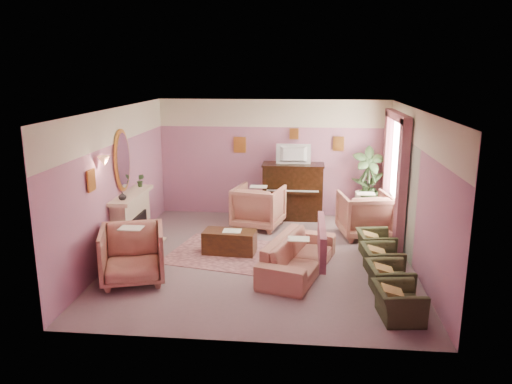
# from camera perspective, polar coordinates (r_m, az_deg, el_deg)

# --- Properties ---
(floor) EXTENTS (5.50, 6.00, 0.01)m
(floor) POSITION_cam_1_polar(r_m,az_deg,el_deg) (9.55, 0.70, -7.56)
(floor) COLOR slate
(floor) RESTS_ON ground
(ceiling) EXTENTS (5.50, 6.00, 0.01)m
(ceiling) POSITION_cam_1_polar(r_m,az_deg,el_deg) (8.92, 0.75, 9.43)
(ceiling) COLOR #EDE7C7
(ceiling) RESTS_ON wall_back
(wall_back) EXTENTS (5.50, 0.02, 2.80)m
(wall_back) POSITION_cam_1_polar(r_m,az_deg,el_deg) (12.07, 1.95, 3.89)
(wall_back) COLOR gray
(wall_back) RESTS_ON floor
(wall_front) EXTENTS (5.50, 0.02, 2.80)m
(wall_front) POSITION_cam_1_polar(r_m,az_deg,el_deg) (6.27, -1.64, -5.61)
(wall_front) COLOR gray
(wall_front) RESTS_ON floor
(wall_left) EXTENTS (0.02, 6.00, 2.80)m
(wall_left) POSITION_cam_1_polar(r_m,az_deg,el_deg) (9.76, -15.59, 0.98)
(wall_left) COLOR gray
(wall_left) RESTS_ON floor
(wall_right) EXTENTS (0.02, 6.00, 2.80)m
(wall_right) POSITION_cam_1_polar(r_m,az_deg,el_deg) (9.32, 17.82, 0.23)
(wall_right) COLOR gray
(wall_right) RESTS_ON floor
(picture_rail_band) EXTENTS (5.50, 0.01, 0.65)m
(picture_rail_band) POSITION_cam_1_polar(r_m,az_deg,el_deg) (11.92, 1.99, 8.98)
(picture_rail_band) COLOR beige
(picture_rail_band) RESTS_ON wall_back
(stripe_panel) EXTENTS (0.01, 3.00, 2.15)m
(stripe_panel) POSITION_cam_1_polar(r_m,az_deg,el_deg) (10.63, 16.20, 0.18)
(stripe_panel) COLOR #9DA48F
(stripe_panel) RESTS_ON wall_right
(fireplace_surround) EXTENTS (0.30, 1.40, 1.10)m
(fireplace_surround) POSITION_cam_1_polar(r_m,az_deg,el_deg) (10.10, -14.02, -3.49)
(fireplace_surround) COLOR beige
(fireplace_surround) RESTS_ON floor
(fireplace_inset) EXTENTS (0.18, 0.72, 0.68)m
(fireplace_inset) POSITION_cam_1_polar(r_m,az_deg,el_deg) (10.11, -13.44, -4.32)
(fireplace_inset) COLOR black
(fireplace_inset) RESTS_ON floor
(fire_ember) EXTENTS (0.06, 0.54, 0.10)m
(fire_ember) POSITION_cam_1_polar(r_m,az_deg,el_deg) (10.15, -13.17, -5.30)
(fire_ember) COLOR #EC3600
(fire_ember) RESTS_ON floor
(mantel_shelf) EXTENTS (0.40, 1.55, 0.07)m
(mantel_shelf) POSITION_cam_1_polar(r_m,az_deg,el_deg) (9.94, -14.05, -0.35)
(mantel_shelf) COLOR beige
(mantel_shelf) RESTS_ON fireplace_surround
(hearth) EXTENTS (0.55, 1.50, 0.02)m
(hearth) POSITION_cam_1_polar(r_m,az_deg,el_deg) (10.20, -12.78, -6.42)
(hearth) COLOR beige
(hearth) RESTS_ON floor
(mirror_frame) EXTENTS (0.04, 0.72, 1.20)m
(mirror_frame) POSITION_cam_1_polar(r_m,az_deg,el_deg) (9.84, -15.05, 3.51)
(mirror_frame) COLOR #CB8833
(mirror_frame) RESTS_ON wall_left
(mirror_glass) EXTENTS (0.01, 0.60, 1.06)m
(mirror_glass) POSITION_cam_1_polar(r_m,az_deg,el_deg) (9.84, -14.92, 3.51)
(mirror_glass) COLOR silver
(mirror_glass) RESTS_ON wall_left
(sconce_shade) EXTENTS (0.20, 0.20, 0.16)m
(sconce_shade) POSITION_cam_1_polar(r_m,az_deg,el_deg) (8.82, -17.00, 3.41)
(sconce_shade) COLOR tan
(sconce_shade) RESTS_ON wall_left
(piano) EXTENTS (1.40, 0.60, 1.30)m
(piano) POSITION_cam_1_polar(r_m,az_deg,el_deg) (11.89, 4.23, 0.01)
(piano) COLOR black
(piano) RESTS_ON floor
(piano_keyshelf) EXTENTS (1.30, 0.12, 0.06)m
(piano_keyshelf) POSITION_cam_1_polar(r_m,az_deg,el_deg) (11.53, 4.19, -0.07)
(piano_keyshelf) COLOR black
(piano_keyshelf) RESTS_ON piano
(piano_keys) EXTENTS (1.20, 0.08, 0.02)m
(piano_keys) POSITION_cam_1_polar(r_m,az_deg,el_deg) (11.52, 4.19, 0.13)
(piano_keys) COLOR silver
(piano_keys) RESTS_ON piano
(piano_top) EXTENTS (1.45, 0.65, 0.04)m
(piano_top) POSITION_cam_1_polar(r_m,az_deg,el_deg) (11.75, 4.28, 3.14)
(piano_top) COLOR black
(piano_top) RESTS_ON piano
(television) EXTENTS (0.80, 0.12, 0.48)m
(television) POSITION_cam_1_polar(r_m,az_deg,el_deg) (11.65, 4.30, 4.49)
(television) COLOR black
(television) RESTS_ON piano
(print_back_left) EXTENTS (0.30, 0.03, 0.38)m
(print_back_left) POSITION_cam_1_polar(r_m,az_deg,el_deg) (12.05, -1.86, 5.42)
(print_back_left) COLOR #CB8833
(print_back_left) RESTS_ON wall_back
(print_back_right) EXTENTS (0.26, 0.03, 0.34)m
(print_back_right) POSITION_cam_1_polar(r_m,az_deg,el_deg) (11.97, 9.41, 5.47)
(print_back_right) COLOR #CB8833
(print_back_right) RESTS_ON wall_back
(print_back_mid) EXTENTS (0.22, 0.03, 0.26)m
(print_back_mid) POSITION_cam_1_polar(r_m,az_deg,el_deg) (11.92, 4.38, 6.65)
(print_back_mid) COLOR #CB8833
(print_back_mid) RESTS_ON wall_back
(print_left_wall) EXTENTS (0.03, 0.28, 0.36)m
(print_left_wall) POSITION_cam_1_polar(r_m,az_deg,el_deg) (8.59, -18.31, 1.27)
(print_left_wall) COLOR #CB8833
(print_left_wall) RESTS_ON wall_left
(window_blind) EXTENTS (0.03, 1.40, 1.80)m
(window_blind) POSITION_cam_1_polar(r_m,az_deg,el_deg) (10.74, 16.00, 3.74)
(window_blind) COLOR silver
(window_blind) RESTS_ON wall_right
(curtain_left) EXTENTS (0.16, 0.34, 2.60)m
(curtain_left) POSITION_cam_1_polar(r_m,az_deg,el_deg) (9.92, 16.31, 0.55)
(curtain_left) COLOR #8C4856
(curtain_left) RESTS_ON floor
(curtain_right) EXTENTS (0.16, 0.34, 2.60)m
(curtain_right) POSITION_cam_1_polar(r_m,az_deg,el_deg) (11.69, 14.71, 2.61)
(curtain_right) COLOR #8C4856
(curtain_right) RESTS_ON floor
(pelmet) EXTENTS (0.16, 2.20, 0.16)m
(pelmet) POSITION_cam_1_polar(r_m,az_deg,el_deg) (10.62, 15.88, 8.32)
(pelmet) COLOR #8C4856
(pelmet) RESTS_ON wall_right
(mantel_plant) EXTENTS (0.16, 0.16, 0.28)m
(mantel_plant) POSITION_cam_1_polar(r_m,az_deg,el_deg) (10.40, -13.06, 1.29)
(mantel_plant) COLOR #334F28
(mantel_plant) RESTS_ON mantel_shelf
(mantel_vase) EXTENTS (0.16, 0.16, 0.16)m
(mantel_vase) POSITION_cam_1_polar(r_m,az_deg,el_deg) (9.45, -15.03, -0.45)
(mantel_vase) COLOR beige
(mantel_vase) RESTS_ON mantel_shelf
(area_rug) EXTENTS (2.82, 2.28, 0.01)m
(area_rug) POSITION_cam_1_polar(r_m,az_deg,el_deg) (9.74, -2.26, -7.09)
(area_rug) COLOR #995F62
(area_rug) RESTS_ON floor
(coffee_table) EXTENTS (1.04, 0.58, 0.45)m
(coffee_table) POSITION_cam_1_polar(r_m,az_deg,el_deg) (9.75, -3.02, -5.72)
(coffee_table) COLOR #3E2311
(coffee_table) RESTS_ON floor
(table_paper) EXTENTS (0.35, 0.28, 0.01)m
(table_paper) POSITION_cam_1_polar(r_m,az_deg,el_deg) (9.67, -2.75, -4.45)
(table_paper) COLOR silver
(table_paper) RESTS_ON coffee_table
(sofa) EXTENTS (0.71, 2.14, 0.86)m
(sofa) POSITION_cam_1_polar(r_m,az_deg,el_deg) (8.82, 4.87, -6.46)
(sofa) COLOR tan
(sofa) RESTS_ON floor
(sofa_throw) EXTENTS (0.11, 1.62, 0.59)m
(sofa_throw) POSITION_cam_1_polar(r_m,az_deg,el_deg) (8.77, 7.51, -5.49)
(sofa_throw) COLOR #8C4856
(sofa_throw) RESTS_ON sofa
(floral_armchair_left) EXTENTS (1.01, 1.01, 1.06)m
(floral_armchair_left) POSITION_cam_1_polar(r_m,az_deg,el_deg) (11.22, 0.29, -1.43)
(floral_armchair_left) COLOR tan
(floral_armchair_left) RESTS_ON floor
(floral_armchair_right) EXTENTS (1.01, 1.01, 1.06)m
(floral_armchair_right) POSITION_cam_1_polar(r_m,az_deg,el_deg) (10.85, 12.31, -2.29)
(floral_armchair_right) COLOR tan
(floral_armchair_right) RESTS_ON floor
(floral_armchair_front) EXTENTS (1.01, 1.01, 1.06)m
(floral_armchair_front) POSITION_cam_1_polar(r_m,az_deg,el_deg) (8.63, -13.94, -6.63)
(floral_armchair_front) COLOR tan
(floral_armchair_front) RESTS_ON floor
(olive_chair_a) EXTENTS (0.53, 0.75, 0.65)m
(olive_chair_a) POSITION_cam_1_polar(r_m,az_deg,el_deg) (7.55, 15.97, -11.51)
(olive_chair_a) COLOR #373B22
(olive_chair_a) RESTS_ON floor
(olive_chair_b) EXTENTS (0.53, 0.75, 0.65)m
(olive_chair_b) POSITION_cam_1_polar(r_m,az_deg,el_deg) (8.29, 14.99, -9.10)
(olive_chair_b) COLOR #373B22
(olive_chair_b) RESTS_ON floor
(olive_chair_c) EXTENTS (0.53, 0.75, 0.65)m
(olive_chair_c) POSITION_cam_1_polar(r_m,az_deg,el_deg) (9.04, 14.18, -7.08)
(olive_chair_c) COLOR #373B22
(olive_chair_c) RESTS_ON floor
(olive_chair_d) EXTENTS (0.53, 0.75, 0.65)m
(olive_chair_d) POSITION_cam_1_polar(r_m,az_deg,el_deg) (9.80, 13.49, -5.38)
(olive_chair_d) COLOR #373B22
(olive_chair_d) RESTS_ON floor
(side_table) EXTENTS (0.52, 0.52, 0.70)m
(side_table) POSITION_cam_1_polar(r_m,az_deg,el_deg) (12.01, 12.41, -1.62)
(side_table) COLOR white
(side_table) RESTS_ON floor
(side_plant_big) EXTENTS (0.30, 0.30, 0.34)m
(side_plant_big) POSITION_cam_1_polar(r_m,az_deg,el_deg) (11.89, 12.54, 0.80)
(side_plant_big) COLOR #334F28
(side_plant_big) RESTS_ON side_table
(side_plant_small) EXTENTS (0.16, 0.16, 0.28)m
(side_plant_small) POSITION_cam_1_polar(r_m,az_deg,el_deg) (11.81, 13.17, 0.53)
(side_plant_small) COLOR #334F28
(side_plant_small) RESTS_ON side_table
(palm_pot) EXTENTS (0.34, 0.34, 0.34)m
(palm_pot) POSITION_cam_1_polar(r_m,az_deg,el_deg) (11.95, 12.48, -2.60)
(palm_pot) COLOR #914F46
(palm_pot) RESTS_ON floor
(palm_plant) EXTENTS (0.76, 0.76, 1.44)m
(palm_plant) POSITION_cam_1_polar(r_m,az_deg,el_deg) (11.73, 12.71, 1.58)
(palm_plant) COLOR #334F28
(palm_plant) RESTS_ON palm_pot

